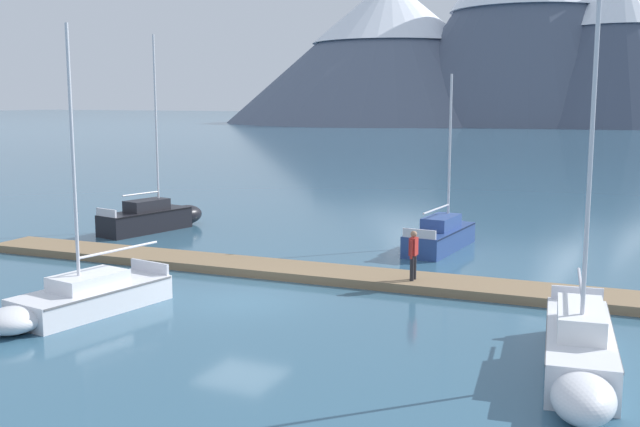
{
  "coord_description": "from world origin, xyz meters",
  "views": [
    {
      "loc": [
        11.98,
        -19.95,
        6.34
      ],
      "look_at": [
        0.0,
        6.0,
        2.0
      ],
      "focal_mm": 42.1,
      "sensor_mm": 36.0,
      "label": 1
    }
  ],
  "objects_px": {
    "sailboat_second_berth": "(79,298)",
    "person_on_dock": "(413,252)",
    "sailboat_mid_dock_starboard": "(580,350)",
    "sailboat_nearest_berth": "(154,217)",
    "sailboat_mid_dock_port": "(443,235)"
  },
  "relations": [
    {
      "from": "sailboat_second_berth",
      "to": "person_on_dock",
      "type": "bearing_deg",
      "value": 41.6
    },
    {
      "from": "sailboat_mid_dock_starboard",
      "to": "person_on_dock",
      "type": "distance_m",
      "value": 8.68
    },
    {
      "from": "sailboat_second_berth",
      "to": "person_on_dock",
      "type": "height_order",
      "value": "sailboat_second_berth"
    },
    {
      "from": "person_on_dock",
      "to": "sailboat_nearest_berth",
      "type": "bearing_deg",
      "value": 159.26
    },
    {
      "from": "sailboat_mid_dock_starboard",
      "to": "person_on_dock",
      "type": "height_order",
      "value": "sailboat_mid_dock_starboard"
    },
    {
      "from": "sailboat_nearest_berth",
      "to": "sailboat_second_berth",
      "type": "relative_size",
      "value": 1.11
    },
    {
      "from": "sailboat_nearest_berth",
      "to": "person_on_dock",
      "type": "distance_m",
      "value": 16.12
    },
    {
      "from": "sailboat_second_berth",
      "to": "person_on_dock",
      "type": "distance_m",
      "value": 10.8
    },
    {
      "from": "sailboat_second_berth",
      "to": "person_on_dock",
      "type": "xyz_separation_m",
      "value": [
        8.06,
        7.16,
        0.76
      ]
    },
    {
      "from": "sailboat_nearest_berth",
      "to": "sailboat_second_berth",
      "type": "xyz_separation_m",
      "value": [
        7.01,
        -12.86,
        -0.15
      ]
    },
    {
      "from": "sailboat_mid_dock_starboard",
      "to": "person_on_dock",
      "type": "relative_size",
      "value": 5.39
    },
    {
      "from": "sailboat_second_berth",
      "to": "sailboat_nearest_berth",
      "type": "bearing_deg",
      "value": 118.58
    },
    {
      "from": "sailboat_nearest_berth",
      "to": "sailboat_mid_dock_starboard",
      "type": "height_order",
      "value": "sailboat_nearest_berth"
    },
    {
      "from": "person_on_dock",
      "to": "sailboat_mid_dock_port",
      "type": "bearing_deg",
      "value": 97.78
    },
    {
      "from": "sailboat_second_berth",
      "to": "sailboat_mid_dock_port",
      "type": "distance_m",
      "value": 16.08
    }
  ]
}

